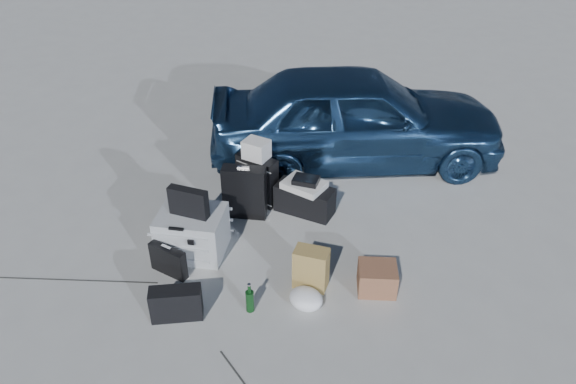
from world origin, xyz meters
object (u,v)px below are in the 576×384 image
(briefcase, at_px, (168,261))
(suitcase_left, at_px, (245,192))
(suitcase_right, at_px, (257,179))
(green_bottle, at_px, (250,298))
(cardboard_box, at_px, (377,278))
(car, at_px, (356,116))
(pelican_case, at_px, (193,232))
(duffel_bag, at_px, (305,200))

(briefcase, relative_size, suitcase_left, 0.65)
(suitcase_right, bearing_deg, green_bottle, -54.84)
(cardboard_box, height_order, green_bottle, green_bottle)
(suitcase_right, height_order, cardboard_box, suitcase_right)
(suitcase_left, relative_size, green_bottle, 2.02)
(car, bearing_deg, pelican_case, 132.21)
(duffel_bag, relative_size, green_bottle, 2.15)
(pelican_case, xyz_separation_m, briefcase, (-0.06, -0.38, -0.08))
(suitcase_right, height_order, duffel_bag, suitcase_right)
(suitcase_left, bearing_deg, green_bottle, -77.35)
(duffel_bag, bearing_deg, briefcase, -116.41)
(briefcase, height_order, duffel_bag, duffel_bag)
(briefcase, bearing_deg, green_bottle, -0.10)
(briefcase, distance_m, green_bottle, 0.92)
(suitcase_right, xyz_separation_m, duffel_bag, (0.56, -0.02, -0.12))
(briefcase, xyz_separation_m, cardboard_box, (1.87, 0.48, -0.02))
(pelican_case, distance_m, suitcase_right, 1.06)
(suitcase_left, height_order, duffel_bag, suitcase_left)
(suitcase_right, bearing_deg, car, 73.34)
(green_bottle, bearing_deg, car, 86.94)
(pelican_case, distance_m, briefcase, 0.39)
(briefcase, bearing_deg, cardboard_box, 24.96)
(pelican_case, xyz_separation_m, green_bottle, (0.85, -0.55, -0.08))
(car, relative_size, green_bottle, 11.99)
(suitcase_right, relative_size, cardboard_box, 1.63)
(car, xyz_separation_m, briefcase, (-1.06, -2.68, -0.45))
(pelican_case, height_order, suitcase_right, suitcase_right)
(suitcase_right, bearing_deg, duffel_bag, 12.25)
(car, relative_size, cardboard_box, 10.26)
(briefcase, bearing_deg, duffel_bag, 68.85)
(cardboard_box, xyz_separation_m, green_bottle, (-0.97, -0.65, 0.02))
(car, relative_size, briefcase, 9.05)
(briefcase, bearing_deg, pelican_case, 92.33)
(pelican_case, bearing_deg, suitcase_left, 61.00)
(suitcase_left, xyz_separation_m, green_bottle, (0.62, -1.28, -0.15))
(briefcase, height_order, suitcase_left, suitcase_left)
(car, bearing_deg, duffel_bag, 147.01)
(suitcase_left, height_order, cardboard_box, suitcase_left)
(suitcase_right, bearing_deg, cardboard_box, -16.42)
(briefcase, relative_size, suitcase_right, 0.69)
(briefcase, bearing_deg, car, 79.06)
(pelican_case, xyz_separation_m, duffel_bag, (0.80, 1.01, -0.07))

